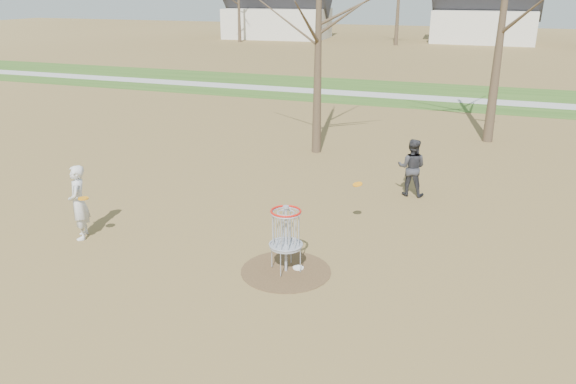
% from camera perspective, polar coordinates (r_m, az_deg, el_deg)
% --- Properties ---
extents(ground, '(160.00, 160.00, 0.00)m').
position_cam_1_polar(ground, '(11.26, -0.21, -8.04)').
color(ground, brown).
rests_on(ground, ground).
extents(green_band, '(160.00, 8.00, 0.01)m').
position_cam_1_polar(green_band, '(30.97, 13.46, 9.62)').
color(green_band, '#2D5119').
rests_on(green_band, ground).
extents(footpath, '(160.00, 1.50, 0.01)m').
position_cam_1_polar(footpath, '(29.99, 13.22, 9.33)').
color(footpath, '#9E9E99').
rests_on(footpath, green_band).
extents(dirt_circle, '(1.80, 1.80, 0.01)m').
position_cam_1_polar(dirt_circle, '(11.25, -0.21, -8.02)').
color(dirt_circle, '#47331E').
rests_on(dirt_circle, ground).
extents(player_standing, '(0.66, 0.74, 1.69)m').
position_cam_1_polar(player_standing, '(13.20, -20.51, -1.01)').
color(player_standing, silver).
rests_on(player_standing, ground).
extents(player_throwing, '(0.76, 0.59, 1.56)m').
position_cam_1_polar(player_throwing, '(15.37, 12.44, 2.45)').
color(player_throwing, '#2E2F33').
rests_on(player_throwing, ground).
extents(disc_grounded, '(0.22, 0.22, 0.02)m').
position_cam_1_polar(disc_grounded, '(11.34, 1.05, -7.70)').
color(disc_grounded, white).
rests_on(disc_grounded, dirt_circle).
extents(discs_in_play, '(5.55, 2.97, 0.11)m').
position_cam_1_polar(discs_in_play, '(12.40, -5.82, 0.12)').
color(discs_in_play, orange).
rests_on(discs_in_play, ground).
extents(disc_golf_basket, '(0.64, 0.64, 1.35)m').
position_cam_1_polar(disc_golf_basket, '(10.86, -0.22, -3.78)').
color(disc_golf_basket, '#9EA3AD').
rests_on(disc_golf_basket, ground).
extents(houses_row, '(56.51, 10.01, 7.26)m').
position_cam_1_polar(houses_row, '(61.92, 21.72, 17.01)').
color(houses_row, silver).
rests_on(houses_row, ground).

